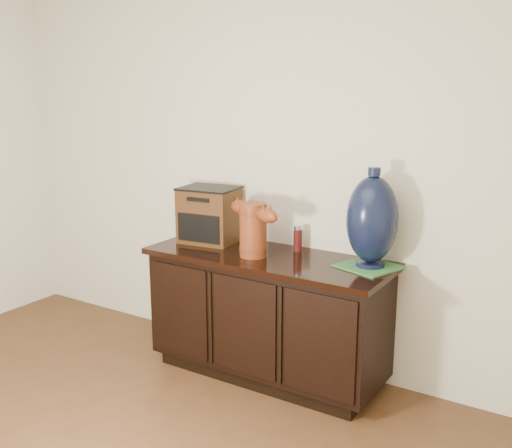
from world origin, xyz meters
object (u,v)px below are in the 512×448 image
Objects in this scene: tv_radio at (209,215)px; lamp_base at (372,220)px; sideboard at (267,315)px; spray_can at (298,239)px; terracotta_vessel at (253,227)px.

tv_radio is 1.07m from lamp_base.
sideboard is 9.39× the size of spray_can.
tv_radio is (-0.41, 0.14, -0.00)m from terracotta_vessel.
lamp_base reaches higher than spray_can.
tv_radio is (-0.47, 0.08, 0.54)m from sideboard.
tv_radio is at bearing -170.52° from spray_can.
terracotta_vessel is at bearing -166.59° from lamp_base.
lamp_base is (0.59, 0.10, 0.63)m from sideboard.
spray_can is at bearing 171.14° from lamp_base.
lamp_base is (1.07, 0.02, 0.09)m from tv_radio.
spray_can is (0.17, 0.23, -0.10)m from terracotta_vessel.
lamp_base is at bearing 9.26° from sideboard.
sideboard is 0.72m from tv_radio.
spray_can reaches higher than sideboard.
tv_radio reaches higher than spray_can.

